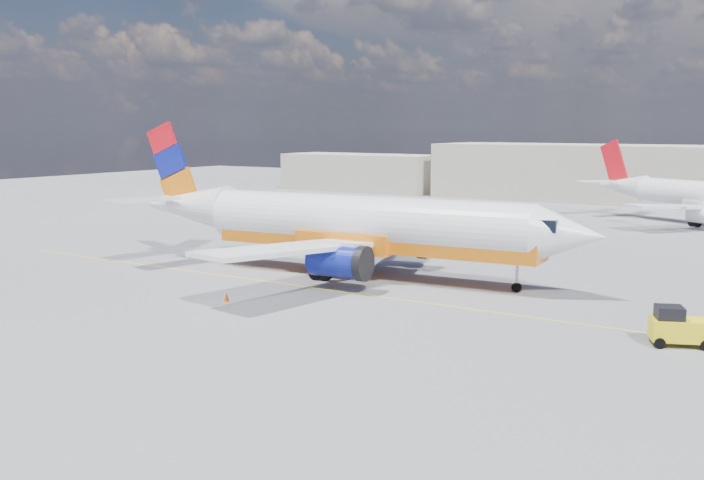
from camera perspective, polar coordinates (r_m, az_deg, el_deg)
The scene contains 7 objects.
ground at distance 46.97m, azimuth 0.64°, elevation -4.88°, with size 240.00×240.00×0.00m, color slate.
taxi_line at distance 49.48m, azimuth 2.49°, elevation -4.20°, with size 70.00×0.15×0.01m, color yellow.
terminal_main at distance 115.58m, azimuth 23.10°, elevation 4.33°, with size 70.00×14.00×8.00m, color #BAB4A0.
terminal_annex at distance 130.86m, azimuth 0.67°, elevation 4.94°, with size 26.00×10.00×6.00m, color #BAB4A0.
main_jet at distance 56.09m, azimuth -0.04°, elevation 1.14°, with size 36.75×28.98×11.14m.
gse_tug at distance 41.89m, azimuth 22.62°, elevation -5.87°, with size 3.12×2.60×1.96m.
traffic_cone at distance 48.76m, azimuth -9.11°, elevation -4.15°, with size 0.43×0.43×0.60m.
Camera 1 is at (24.25, -38.77, 10.74)m, focal length 40.00 mm.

